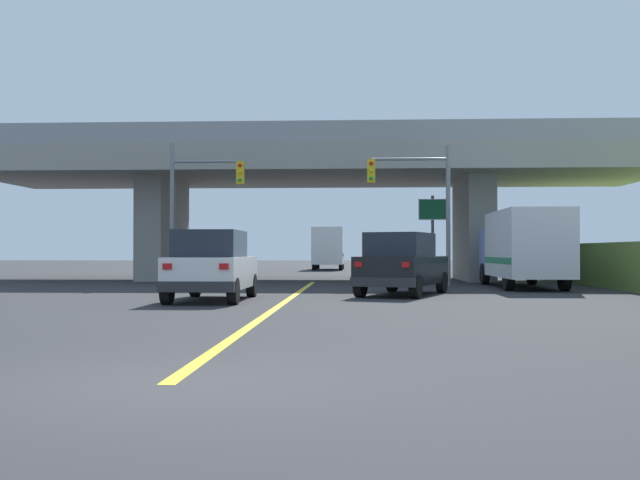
{
  "coord_description": "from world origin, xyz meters",
  "views": [
    {
      "loc": [
        2.03,
        -7.9,
        1.42
      ],
      "look_at": [
        0.49,
        23.23,
        1.9
      ],
      "focal_mm": 42.19,
      "sensor_mm": 36.0,
      "label": 1
    }
  ],
  "objects_px": {
    "highway_sign": "(433,220)",
    "suv_crossing": "(402,264)",
    "traffic_signal_farside": "(196,196)",
    "box_truck": "(523,247)",
    "traffic_signal_nearside": "(421,195)",
    "semi_truck_distant": "(328,248)",
    "suv_lead": "(212,265)"
  },
  "relations": [
    {
      "from": "highway_sign",
      "to": "suv_crossing",
      "type": "bearing_deg",
      "value": -100.62
    },
    {
      "from": "traffic_signal_farside",
      "to": "box_truck",
      "type": "bearing_deg",
      "value": -6.49
    },
    {
      "from": "traffic_signal_farside",
      "to": "traffic_signal_nearside",
      "type": "bearing_deg",
      "value": -2.71
    },
    {
      "from": "suv_crossing",
      "to": "semi_truck_distant",
      "type": "relative_size",
      "value": 0.71
    },
    {
      "from": "suv_crossing",
      "to": "box_truck",
      "type": "relative_size",
      "value": 0.67
    },
    {
      "from": "suv_lead",
      "to": "highway_sign",
      "type": "bearing_deg",
      "value": 61.5
    },
    {
      "from": "traffic_signal_nearside",
      "to": "traffic_signal_farside",
      "type": "relative_size",
      "value": 0.96
    },
    {
      "from": "traffic_signal_farside",
      "to": "highway_sign",
      "type": "relative_size",
      "value": 1.46
    },
    {
      "from": "suv_lead",
      "to": "traffic_signal_nearside",
      "type": "xyz_separation_m",
      "value": [
        6.77,
        9.13,
        2.7
      ]
    },
    {
      "from": "traffic_signal_nearside",
      "to": "traffic_signal_farside",
      "type": "distance_m",
      "value": 9.35
    },
    {
      "from": "box_truck",
      "to": "suv_crossing",
      "type": "bearing_deg",
      "value": -134.58
    },
    {
      "from": "box_truck",
      "to": "highway_sign",
      "type": "distance_m",
      "value": 7.01
    },
    {
      "from": "box_truck",
      "to": "highway_sign",
      "type": "relative_size",
      "value": 1.83
    },
    {
      "from": "box_truck",
      "to": "traffic_signal_nearside",
      "type": "bearing_deg",
      "value": 164.71
    },
    {
      "from": "box_truck",
      "to": "semi_truck_distant",
      "type": "distance_m",
      "value": 29.88
    },
    {
      "from": "suv_lead",
      "to": "semi_truck_distant",
      "type": "bearing_deg",
      "value": 86.93
    },
    {
      "from": "suv_crossing",
      "to": "traffic_signal_farside",
      "type": "bearing_deg",
      "value": 160.73
    },
    {
      "from": "box_truck",
      "to": "semi_truck_distant",
      "type": "relative_size",
      "value": 1.06
    },
    {
      "from": "suv_lead",
      "to": "suv_crossing",
      "type": "height_order",
      "value": "same"
    },
    {
      "from": "suv_crossing",
      "to": "box_truck",
      "type": "distance_m",
      "value": 7.16
    },
    {
      "from": "traffic_signal_nearside",
      "to": "highway_sign",
      "type": "relative_size",
      "value": 1.41
    },
    {
      "from": "traffic_signal_nearside",
      "to": "box_truck",
      "type": "bearing_deg",
      "value": -15.29
    },
    {
      "from": "traffic_signal_nearside",
      "to": "highway_sign",
      "type": "bearing_deg",
      "value": 79.12
    },
    {
      "from": "suv_lead",
      "to": "semi_truck_distant",
      "type": "xyz_separation_m",
      "value": [
        1.96,
        36.66,
        0.67
      ]
    },
    {
      "from": "semi_truck_distant",
      "to": "box_truck",
      "type": "bearing_deg",
      "value": -73.08
    },
    {
      "from": "suv_lead",
      "to": "traffic_signal_farside",
      "type": "xyz_separation_m",
      "value": [
        -2.56,
        9.57,
        2.73
      ]
    },
    {
      "from": "suv_crossing",
      "to": "semi_truck_distant",
      "type": "distance_m",
      "value": 33.88
    },
    {
      "from": "traffic_signal_farside",
      "to": "semi_truck_distant",
      "type": "distance_m",
      "value": 27.54
    },
    {
      "from": "suv_lead",
      "to": "suv_crossing",
      "type": "distance_m",
      "value": 6.39
    },
    {
      "from": "box_truck",
      "to": "traffic_signal_nearside",
      "type": "relative_size",
      "value": 1.3
    },
    {
      "from": "box_truck",
      "to": "traffic_signal_nearside",
      "type": "distance_m",
      "value": 4.56
    },
    {
      "from": "suv_crossing",
      "to": "box_truck",
      "type": "xyz_separation_m",
      "value": [
        5.01,
        5.09,
        0.56
      ]
    }
  ]
}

